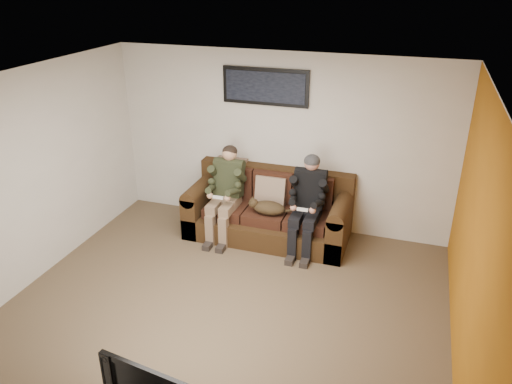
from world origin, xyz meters
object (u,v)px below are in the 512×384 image
(person_left, at_px, (226,187))
(framed_poster, at_px, (265,87))
(sofa, at_px, (270,212))
(person_right, at_px, (308,198))
(cat, at_px, (268,207))

(person_left, height_order, framed_poster, framed_poster)
(sofa, distance_m, person_right, 0.74)
(framed_poster, bearing_deg, cat, -69.11)
(sofa, bearing_deg, person_right, -17.99)
(person_right, bearing_deg, person_left, -179.98)
(sofa, xyz_separation_m, person_left, (-0.60, -0.19, 0.39))
(person_left, relative_size, framed_poster, 1.06)
(sofa, relative_size, framed_poster, 1.85)
(person_right, bearing_deg, framed_poster, 144.11)
(sofa, xyz_separation_m, cat, (0.05, -0.27, 0.21))
(person_right, bearing_deg, cat, -172.16)
(person_left, distance_m, framed_poster, 1.52)
(person_left, distance_m, person_right, 1.20)
(sofa, bearing_deg, person_left, -161.97)
(person_left, distance_m, cat, 0.68)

